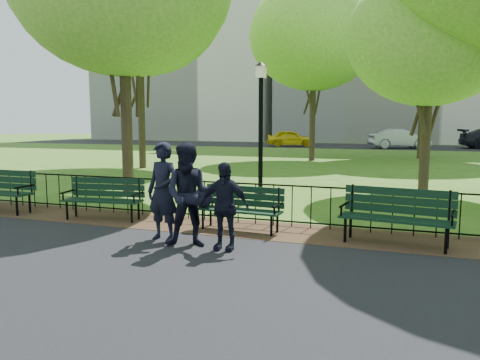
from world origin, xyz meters
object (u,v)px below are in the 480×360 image
(tree_mid_w, at_px, (139,2))
(person_right, at_px, (224,206))
(park_bench_main, at_px, (225,201))
(tree_far_c, at_px, (314,35))
(person_left, at_px, (163,192))
(sedan_silver, at_px, (399,139))
(lamppost, at_px, (261,125))
(tree_near_e, at_px, (431,36))
(tree_far_e, at_px, (427,10))
(person_mid, at_px, (190,195))
(taxi, at_px, (291,138))
(park_bench_left_a, at_px, (105,194))
(park_bench_right_a, at_px, (397,210))

(tree_mid_w, relative_size, person_right, 7.22)
(park_bench_main, relative_size, person_right, 1.22)
(tree_far_c, xyz_separation_m, person_left, (0.89, -18.68, -5.97))
(person_left, height_order, person_right, person_left)
(sedan_silver, bearing_deg, park_bench_main, 152.81)
(lamppost, xyz_separation_m, sedan_silver, (3.21, 27.64, -1.29))
(park_bench_main, bearing_deg, tree_near_e, 62.99)
(tree_far_e, xyz_separation_m, sedan_silver, (-1.37, 10.59, -7.69))
(lamppost, xyz_separation_m, tree_far_c, (-1.21, 13.66, 4.80))
(park_bench_main, relative_size, person_mid, 1.01)
(tree_far_c, bearing_deg, person_right, -83.41)
(tree_mid_w, relative_size, taxi, 2.61)
(lamppost, distance_m, person_mid, 5.38)
(person_mid, distance_m, taxi, 33.36)
(lamppost, bearing_deg, sedan_silver, 83.38)
(tree_far_c, bearing_deg, sedan_silver, 72.48)
(taxi, bearing_deg, park_bench_main, 178.77)
(tree_mid_w, height_order, sedan_silver, tree_mid_w)
(park_bench_left_a, height_order, person_mid, person_mid)
(tree_near_e, bearing_deg, taxi, 112.21)
(park_bench_main, xyz_separation_m, person_left, (-0.75, -1.20, 0.32))
(lamppost, height_order, tree_far_c, tree_far_c)
(tree_mid_w, distance_m, tree_far_c, 9.71)
(taxi, bearing_deg, tree_far_e, -147.85)
(tree_far_c, relative_size, person_left, 5.44)
(lamppost, relative_size, person_mid, 2.09)
(park_bench_left_a, xyz_separation_m, person_mid, (2.83, -1.45, 0.35))
(tree_near_e, bearing_deg, person_left, -121.38)
(park_bench_main, distance_m, tree_far_e, 22.70)
(park_bench_right_a, height_order, person_mid, person_mid)
(park_bench_left_a, bearing_deg, park_bench_right_a, -8.59)
(person_mid, bearing_deg, park_bench_main, 68.73)
(tree_far_c, distance_m, taxi, 15.87)
(tree_near_e, xyz_separation_m, tree_far_e, (0.19, 14.34, 3.79))
(lamppost, relative_size, tree_far_c, 0.39)
(person_mid, bearing_deg, sedan_silver, 67.70)
(tree_far_c, distance_m, person_mid, 19.89)
(park_bench_main, distance_m, park_bench_right_a, 3.34)
(lamppost, height_order, sedan_silver, lamppost)
(park_bench_main, height_order, tree_mid_w, tree_mid_w)
(tree_far_c, height_order, person_left, tree_far_c)
(tree_near_e, relative_size, person_mid, 3.70)
(person_mid, relative_size, sedan_silver, 0.38)
(person_right, bearing_deg, park_bench_main, 110.67)
(tree_mid_w, xyz_separation_m, tree_far_e, (12.54, 10.32, 0.88))
(tree_mid_w, xyz_separation_m, taxi, (2.20, 20.83, -6.89))
(park_bench_left_a, height_order, tree_near_e, tree_near_e)
(lamppost, distance_m, tree_mid_w, 11.80)
(tree_far_c, bearing_deg, park_bench_left_a, -94.24)
(lamppost, relative_size, person_left, 2.10)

